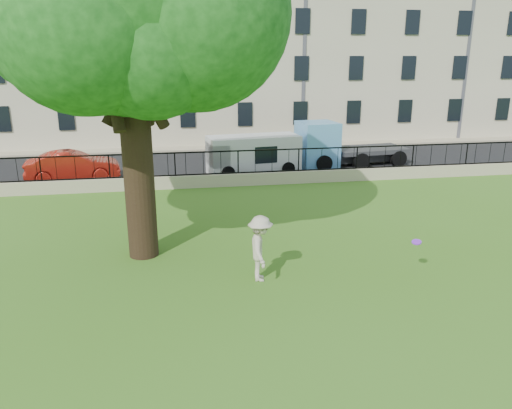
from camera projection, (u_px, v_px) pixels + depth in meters
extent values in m
plane|color=#3F701A|center=(301.00, 300.00, 12.97)|extent=(120.00, 120.00, 0.00)
cube|color=tan|center=(238.00, 179.00, 24.20)|extent=(50.00, 0.40, 0.60)
cube|color=black|center=(238.00, 173.00, 24.10)|extent=(50.00, 0.05, 0.06)
cube|color=black|center=(238.00, 151.00, 23.79)|extent=(50.00, 0.05, 0.06)
cube|color=black|center=(227.00, 165.00, 28.71)|extent=(60.00, 9.00, 0.01)
cube|color=tan|center=(218.00, 148.00, 33.60)|extent=(60.00, 1.40, 0.12)
cube|color=beige|center=(209.00, 49.00, 37.11)|extent=(56.00, 10.00, 13.00)
cylinder|color=black|center=(139.00, 178.00, 15.19)|extent=(0.92, 0.92, 5.03)
sphere|color=#144612|center=(194.00, 14.00, 13.37)|extent=(5.25, 5.25, 5.25)
sphere|color=#144612|center=(71.00, 5.00, 14.24)|extent=(5.67, 5.67, 5.67)
imported|color=beige|center=(260.00, 248.00, 13.91)|extent=(0.83, 1.29, 1.89)
cylinder|color=#8628E4|center=(417.00, 242.00, 14.05)|extent=(0.30, 0.31, 0.12)
imported|color=red|center=(73.00, 166.00, 25.02)|extent=(4.68, 2.16, 1.48)
cube|color=silver|center=(253.00, 155.00, 26.44)|extent=(5.00, 2.49, 2.01)
cube|color=#5EA1DD|center=(350.00, 143.00, 28.24)|extent=(6.28, 2.82, 2.55)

